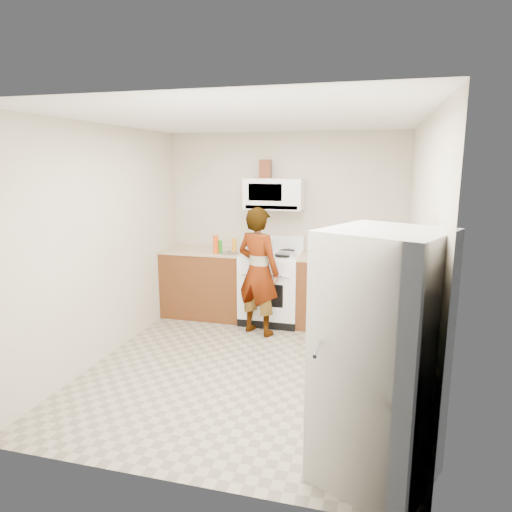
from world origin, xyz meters
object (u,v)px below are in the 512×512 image
(microwave, at_px, (274,194))
(fridge, at_px, (380,359))
(gas_range, at_px, (271,286))
(person, at_px, (258,271))
(saucepan, at_px, (265,244))
(kettle, at_px, (327,247))

(microwave, bearing_deg, fridge, -65.26)
(gas_range, relative_size, person, 0.71)
(saucepan, bearing_deg, person, -83.38)
(gas_range, bearing_deg, fridge, -64.30)
(person, distance_m, fridge, 2.79)
(fridge, bearing_deg, saucepan, 141.10)
(person, xyz_separation_m, fridge, (1.44, -2.39, 0.06))
(kettle, height_order, saucepan, kettle)
(kettle, bearing_deg, fridge, -87.28)
(microwave, relative_size, kettle, 3.88)
(fridge, bearing_deg, person, 145.72)
(microwave, xyz_separation_m, fridge, (1.38, -2.99, -0.85))
(saucepan, bearing_deg, kettle, -6.27)
(gas_range, distance_m, saucepan, 0.57)
(gas_range, relative_size, saucepan, 4.97)
(gas_range, height_order, person, person)
(gas_range, xyz_separation_m, saucepan, (-0.13, 0.17, 0.53))
(gas_range, relative_size, fridge, 0.66)
(fridge, bearing_deg, microwave, 139.38)
(microwave, bearing_deg, kettle, -3.75)
(microwave, distance_m, person, 1.09)
(gas_range, bearing_deg, saucepan, 127.57)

